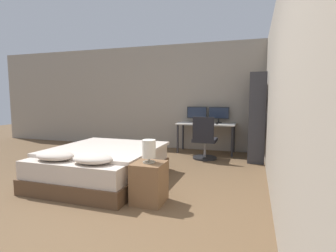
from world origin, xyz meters
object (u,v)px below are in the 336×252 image
bedside_lamp (149,149)px  monitor_right (219,114)px  desk (206,127)px  monitor_left (197,113)px  keyboard (205,124)px  computer_mouse (217,124)px  bookshelf (257,114)px  bed (103,164)px  office_chair (204,142)px  nightstand (149,183)px

bedside_lamp → monitor_right: size_ratio=0.58×
bedside_lamp → desk: bearing=87.5°
bedside_lamp → monitor_left: 3.48m
monitor_right → monitor_left: bearing=180.0°
monitor_right → keyboard: (-0.27, -0.39, -0.22)m
monitor_right → keyboard: monitor_right is taller
desk → computer_mouse: size_ratio=19.78×
monitor_left → bookshelf: bearing=-24.4°
bed → bookshelf: bookshelf is taller
monitor_left → keyboard: size_ratio=1.30×
bed → monitor_right: monitor_right is taller
bed → monitor_left: (0.92, 2.87, 0.68)m
bed → desk: (1.20, 2.67, 0.36)m
keyboard → bookshelf: 1.21m
bookshelf → monitor_left: bearing=155.6°
bedside_lamp → bookshelf: bearing=65.3°
keyboard → bookshelf: (1.15, -0.26, 0.27)m
office_chair → keyboard: bearing=100.4°
bed → nightstand: bed is taller
nightstand → keyboard: keyboard is taller
keyboard → bed: bearing=-115.8°
bed → desk: bearing=65.9°
nightstand → keyboard: size_ratio=1.36×
monitor_left → computer_mouse: bearing=-35.1°
bed → office_chair: size_ratio=2.09×
bedside_lamp → keyboard: bedside_lamp is taller
monitor_left → keyboard: bearing=-55.0°
bed → bookshelf: bearing=43.4°
office_chair → nightstand: bearing=-95.3°
bookshelf → desk: bearing=158.7°
computer_mouse → bookshelf: bearing=-16.4°
nightstand → bookshelf: (1.30, 2.82, 0.74)m
monitor_left → bookshelf: size_ratio=0.27×
bedside_lamp → bookshelf: size_ratio=0.16×
bedside_lamp → bookshelf: 3.12m
bed → bedside_lamp: (1.05, -0.60, 0.42)m
nightstand → desk: (0.14, 3.27, 0.37)m
desk → monitor_right: bearing=35.8°
monitor_left → bookshelf: 1.57m
bedside_lamp → monitor_right: bearing=83.2°
bed → computer_mouse: bearing=59.2°
computer_mouse → office_chair: (-0.19, -0.51, -0.36)m
bedside_lamp → bookshelf: (1.30, 2.82, 0.31)m
computer_mouse → monitor_left: bearing=144.9°
bedside_lamp → bookshelf: bookshelf is taller
desk → keyboard: (0.00, -0.19, 0.10)m
monitor_right → keyboard: 0.52m
nightstand → monitor_left: (-0.13, 3.46, 0.69)m
bed → nightstand: size_ratio=3.76×
bedside_lamp → monitor_left: (-0.13, 3.46, 0.26)m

